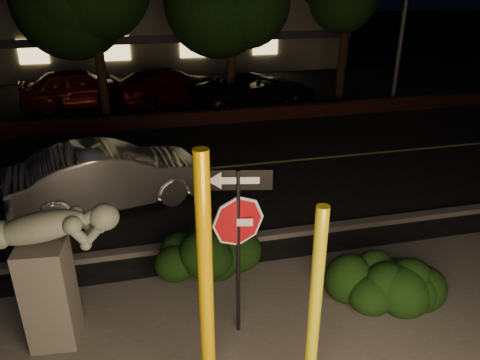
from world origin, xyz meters
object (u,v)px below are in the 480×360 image
silver_sedan (109,176)px  parked_car_red (79,88)px  signpost (238,222)px  yellow_pole_left (206,291)px  sculpture (46,263)px  parked_car_dark (256,91)px  yellow_pole_right (314,319)px  parked_car_darkred (170,86)px

silver_sedan → parked_car_red: size_ratio=0.99×
signpost → parked_car_red: bearing=115.1°
yellow_pole_left → signpost: bearing=60.4°
yellow_pole_left → sculpture: yellow_pole_left is taller
yellow_pole_left → signpost: size_ratio=1.29×
signpost → parked_car_dark: (3.73, 12.73, -1.30)m
yellow_pole_right → yellow_pole_left: bearing=159.1°
yellow_pole_left → yellow_pole_right: (1.23, -0.47, -0.29)m
yellow_pole_left → yellow_pole_right: 1.35m
signpost → parked_car_darkred: (0.34, 14.28, -1.27)m
sculpture → parked_car_red: bearing=98.0°
parked_car_dark → signpost: bearing=147.9°
sculpture → parked_car_darkred: 14.18m
signpost → yellow_pole_left: bearing=-107.5°
yellow_pole_right → parked_car_darkred: yellow_pole_right is taller
yellow_pole_right → silver_sedan: (-2.59, 6.75, -0.76)m
silver_sedan → parked_car_dark: size_ratio=0.90×
signpost → parked_car_darkred: 14.34m
sculpture → signpost: bearing=-3.9°
silver_sedan → parked_car_dark: (5.77, 7.66, -0.05)m
yellow_pole_left → parked_car_dark: size_ratio=0.70×
silver_sedan → parked_car_red: bearing=-5.1°
parked_car_red → parked_car_darkred: (3.75, -0.41, -0.05)m
signpost → parked_car_darkred: size_ratio=0.54×
yellow_pole_right → signpost: yellow_pole_right is taller
yellow_pole_right → parked_car_dark: (3.18, 14.40, -0.81)m
yellow_pole_left → parked_car_dark: yellow_pole_left is taller
signpost → parked_car_red: 15.12m
signpost → yellow_pole_right: bearing=-60.0°
silver_sedan → yellow_pole_left: bearing=179.1°
parked_car_red → parked_car_dark: parked_car_red is taller
sculpture → parked_car_red: size_ratio=0.50×
parked_car_red → parked_car_dark: bearing=-111.9°
sculpture → parked_car_red: (-0.61, 14.22, -0.64)m
signpost → parked_car_dark: signpost is taller
yellow_pole_left → silver_sedan: yellow_pole_left is taller
yellow_pole_left → signpost: 1.40m
silver_sedan → parked_car_red: parked_car_red is taller
sculpture → yellow_pole_right: bearing=-27.2°
signpost → parked_car_red: size_ratio=0.60×
sculpture → parked_car_dark: sculpture is taller
signpost → parked_car_dark: bearing=85.7°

